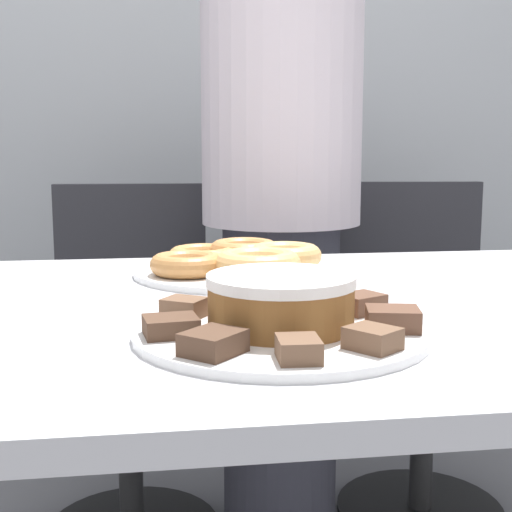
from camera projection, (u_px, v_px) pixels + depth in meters
The scene contains 23 objects.
wall_back at pixel (183, 44), 2.35m from camera, with size 8.00×0.05×2.60m.
table at pixel (239, 364), 0.96m from camera, with size 1.91×0.84×0.76m.
person_standing at pixel (281, 200), 1.74m from camera, with size 0.39×0.39×1.61m.
office_chair_left at pixel (130, 371), 1.80m from camera, with size 0.46×0.46×0.87m.
office_chair_right at pixel (419, 358), 1.90m from camera, with size 0.49×0.49×0.87m.
plate_cake at pixel (281, 332), 0.78m from camera, with size 0.33×0.33×0.01m.
plate_donuts at pixel (239, 271), 1.17m from camera, with size 0.34×0.34×0.01m.
frosted_cake at pixel (281, 301), 0.78m from camera, with size 0.16×0.16×0.06m.
lamington_0 at pixel (171, 326), 0.75m from camera, with size 0.06×0.05×0.02m.
lamington_1 at pixel (213, 343), 0.68m from camera, with size 0.07×0.07×0.02m.
lamington_2 at pixel (299, 349), 0.66m from camera, with size 0.04×0.05×0.02m.
lamington_3 at pixel (373, 338), 0.70m from camera, with size 0.06×0.06×0.02m.
lamington_4 at pixel (393, 319), 0.77m from camera, with size 0.07×0.06×0.02m.
lamington_5 at pixel (361, 303), 0.85m from camera, with size 0.06×0.06×0.02m.
lamington_6 at pixel (301, 295), 0.90m from camera, with size 0.06×0.06×0.02m.
lamington_7 at pixel (236, 296), 0.89m from camera, with size 0.06×0.06×0.02m.
lamington_8 at pixel (184, 308), 0.83m from camera, with size 0.06×0.06×0.02m.
donut_0 at pixel (239, 260), 1.16m from camera, with size 0.10×0.10×0.03m.
donut_1 at pixel (285, 256), 1.18m from camera, with size 0.12×0.12×0.04m.
donut_2 at pixel (244, 250), 1.24m from camera, with size 0.12×0.12×0.04m.
donut_3 at pixel (203, 256), 1.20m from camera, with size 0.12×0.12×0.03m.
donut_4 at pixel (187, 264), 1.10m from camera, with size 0.11×0.11×0.03m.
donut_5 at pixel (258, 263), 1.09m from camera, with size 0.13×0.13×0.04m.
Camera 1 is at (-0.11, -0.92, 0.97)m, focal length 50.00 mm.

